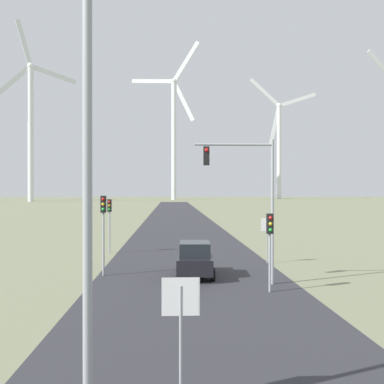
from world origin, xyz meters
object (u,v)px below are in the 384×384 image
(wind_turbine_left, at_px, (31,120))
(wind_turbine_right, at_px, (279,141))
(traffic_light_post_near_left, at_px, (103,217))
(wind_turbine_center, at_px, (174,128))
(streetlamp, at_px, (87,98))
(traffic_light_post_near_right, at_px, (270,234))
(traffic_light_mast_overhead, at_px, (248,184))
(stop_sign_far, at_px, (267,232))
(car_approaching, at_px, (195,259))
(stop_sign_near, at_px, (181,316))
(traffic_light_post_mid_left, at_px, (110,214))

(wind_turbine_left, relative_size, wind_turbine_right, 1.13)
(traffic_light_post_near_left, height_order, wind_turbine_center, wind_turbine_center)
(streetlamp, bearing_deg, traffic_light_post_near_right, 62.42)
(traffic_light_mast_overhead, height_order, wind_turbine_left, wind_turbine_left)
(traffic_light_post_near_left, distance_m, wind_turbine_left, 164.48)
(traffic_light_post_near_right, xyz_separation_m, wind_turbine_left, (-59.12, 157.90, 29.17))
(wind_turbine_center, bearing_deg, stop_sign_far, -88.49)
(traffic_light_post_near_left, xyz_separation_m, car_approaching, (4.84, -0.44, -2.20))
(streetlamp, xyz_separation_m, wind_turbine_left, (-53.16, 169.31, 25.47))
(wind_turbine_center, bearing_deg, stop_sign_near, -90.32)
(traffic_light_post_mid_left, bearing_deg, stop_sign_far, -25.30)
(stop_sign_near, bearing_deg, traffic_light_post_near_right, 67.97)
(traffic_light_mast_overhead, height_order, wind_turbine_right, wind_turbine_right)
(stop_sign_near, bearing_deg, stop_sign_far, 72.41)
(car_approaching, relative_size, wind_turbine_left, 0.06)
(traffic_light_post_near_right, bearing_deg, stop_sign_far, 78.61)
(traffic_light_mast_overhead, bearing_deg, streetlamp, -111.93)
(car_approaching, height_order, wind_turbine_left, wind_turbine_left)
(traffic_light_post_mid_left, bearing_deg, traffic_light_post_near_right, -55.32)
(traffic_light_post_near_left, distance_m, traffic_light_mast_overhead, 7.93)
(wind_turbine_center, distance_m, wind_turbine_right, 59.53)
(streetlamp, relative_size, traffic_light_mast_overhead, 1.44)
(traffic_light_post_near_right, bearing_deg, streetlamp, -117.58)
(streetlamp, distance_m, traffic_light_post_near_right, 13.39)
(wind_turbine_center, bearing_deg, traffic_light_post_mid_left, -91.90)
(stop_sign_far, bearing_deg, traffic_light_post_near_left, -159.15)
(traffic_light_post_mid_left, height_order, car_approaching, traffic_light_post_mid_left)
(stop_sign_near, distance_m, wind_turbine_center, 198.72)
(traffic_light_post_near_right, xyz_separation_m, wind_turbine_center, (-3.10, 185.88, 30.39))
(streetlamp, distance_m, traffic_light_post_near_left, 16.06)
(stop_sign_far, bearing_deg, wind_turbine_center, 91.51)
(traffic_light_post_near_left, relative_size, traffic_light_mast_overhead, 0.61)
(traffic_light_post_near_right, height_order, traffic_light_mast_overhead, traffic_light_mast_overhead)
(stop_sign_far, height_order, traffic_light_post_near_right, traffic_light_post_near_right)
(traffic_light_mast_overhead, xyz_separation_m, wind_turbine_center, (-2.39, 184.23, 28.12))
(traffic_light_post_mid_left, relative_size, wind_turbine_left, 0.06)
(stop_sign_far, distance_m, traffic_light_post_near_right, 8.04)
(wind_turbine_left, bearing_deg, traffic_light_post_mid_left, -70.89)
(traffic_light_post_near_right, distance_m, traffic_light_mast_overhead, 2.90)
(traffic_light_post_near_right, distance_m, wind_turbine_right, 217.56)
(stop_sign_far, bearing_deg, car_approaching, -139.22)
(traffic_light_post_mid_left, distance_m, traffic_light_mast_overhead, 13.95)
(stop_sign_far, bearing_deg, traffic_light_post_near_right, -101.39)
(stop_sign_near, distance_m, traffic_light_mast_overhead, 12.88)
(traffic_light_mast_overhead, distance_m, wind_turbine_left, 168.97)
(streetlamp, xyz_separation_m, traffic_light_post_near_right, (5.96, 11.41, -3.69))
(streetlamp, bearing_deg, stop_sign_near, 30.02)
(streetlamp, relative_size, stop_sign_far, 3.60)
(stop_sign_far, distance_m, car_approaching, 6.35)
(traffic_light_mast_overhead, height_order, wind_turbine_center, wind_turbine_center)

